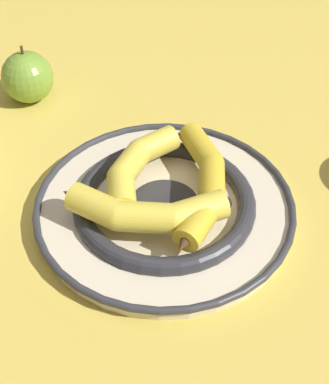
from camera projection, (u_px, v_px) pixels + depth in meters
ground_plane at (204, 223)px, 0.63m from camera, size 2.80×2.80×0.00m
decorative_bowl at (165, 205)px, 0.63m from camera, size 0.31×0.31×0.03m
banana_a at (204, 184)px, 0.61m from camera, size 0.14×0.18×0.03m
banana_b at (137, 164)px, 0.64m from camera, size 0.14×0.10×0.03m
banana_c at (143, 212)px, 0.58m from camera, size 0.16×0.13×0.03m
apple at (27, 77)px, 0.79m from camera, size 0.08×0.08×0.09m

